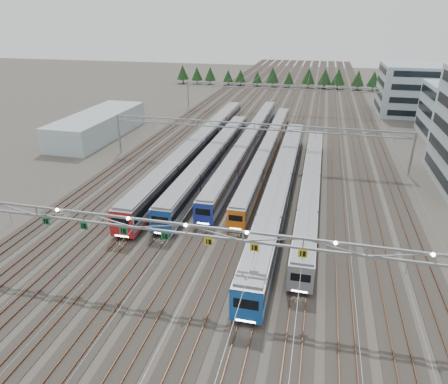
% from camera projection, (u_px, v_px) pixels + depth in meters
% --- Properties ---
extents(ground, '(400.00, 400.00, 0.00)m').
position_uv_depth(ground, '(189.00, 290.00, 41.80)').
color(ground, '#47423A').
rests_on(ground, ground).
extents(track_bed, '(54.00, 260.00, 5.42)m').
position_uv_depth(track_bed, '(284.00, 98.00, 129.92)').
color(track_bed, '#2D2823').
rests_on(track_bed, ground).
extents(train_a, '(3.19, 68.28, 4.17)m').
position_uv_depth(train_a, '(199.00, 145.00, 79.91)').
color(train_a, black).
rests_on(train_a, ground).
extents(train_b, '(3.04, 51.24, 3.97)m').
position_uv_depth(train_b, '(212.00, 158.00, 73.08)').
color(train_b, black).
rests_on(train_b, ground).
extents(train_c, '(2.78, 67.89, 3.62)m').
position_uv_depth(train_c, '(249.00, 142.00, 83.03)').
color(train_c, black).
rests_on(train_c, ground).
extents(train_d, '(2.53, 62.27, 3.28)m').
position_uv_depth(train_d, '(268.00, 149.00, 79.37)').
color(train_d, black).
rests_on(train_d, ground).
extents(train_e, '(3.13, 59.70, 4.09)m').
position_uv_depth(train_e, '(281.00, 183.00, 62.24)').
color(train_e, black).
rests_on(train_e, ground).
extents(train_f, '(2.73, 51.29, 3.55)m').
position_uv_depth(train_f, '(311.00, 184.00, 62.61)').
color(train_f, black).
rests_on(train_f, ground).
extents(gantry_near, '(56.36, 0.61, 8.08)m').
position_uv_depth(gantry_near, '(186.00, 232.00, 38.81)').
color(gantry_near, gray).
rests_on(gantry_near, ground).
extents(gantry_mid, '(56.36, 0.36, 8.00)m').
position_uv_depth(gantry_mid, '(254.00, 131.00, 74.68)').
color(gantry_mid, gray).
rests_on(gantry_mid, ground).
extents(gantry_far, '(56.36, 0.36, 8.00)m').
position_uv_depth(gantry_far, '(280.00, 90.00, 114.61)').
color(gantry_far, gray).
rests_on(gantry_far, ground).
extents(depot_bldg_north, '(22.00, 18.00, 13.68)m').
position_uv_depth(depot_bldg_north, '(421.00, 90.00, 112.62)').
color(depot_bldg_north, '#A6BCC6').
rests_on(depot_bldg_north, ground).
extents(west_shed, '(10.00, 30.00, 5.36)m').
position_uv_depth(west_shed, '(98.00, 125.00, 93.18)').
color(west_shed, '#A6BCC6').
rests_on(west_shed, ground).
extents(treeline, '(87.50, 5.60, 7.02)m').
position_uv_depth(treeline, '(282.00, 76.00, 155.27)').
color(treeline, '#332114').
rests_on(treeline, ground).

